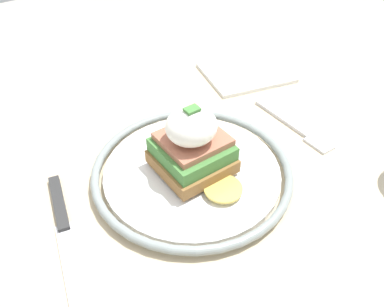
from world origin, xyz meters
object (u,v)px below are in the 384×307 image
object	(u,v)px
fork	(295,127)
knife	(64,227)
sandwich	(192,145)
napkin	(246,73)
plate	(192,171)

from	to	relation	value
fork	knife	bearing A→B (deg)	-3.91
sandwich	knife	distance (m)	0.16
napkin	fork	bearing A→B (deg)	73.51
plate	napkin	xyz separation A→B (m)	(-0.22, -0.15, -0.00)
plate	sandwich	world-z (taller)	sandwich
knife	napkin	bearing A→B (deg)	-160.57
napkin	knife	bearing A→B (deg)	19.43
knife	napkin	xyz separation A→B (m)	(-0.37, -0.13, 0.00)
plate	napkin	size ratio (longest dim) A/B	1.75
knife	napkin	size ratio (longest dim) A/B	1.33
fork	plate	bearing A→B (deg)	-2.83
plate	sandwich	xyz separation A→B (m)	(-0.00, 0.00, 0.04)
fork	napkin	xyz separation A→B (m)	(-0.05, -0.15, 0.00)
plate	sandwich	distance (m)	0.04
knife	fork	bearing A→B (deg)	176.09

